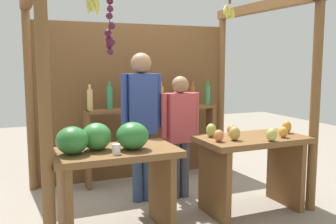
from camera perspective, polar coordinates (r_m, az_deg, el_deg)
name	(u,v)px	position (r m, az deg, el deg)	size (l,w,h in m)	color
ground_plane	(162,198)	(4.64, -0.95, -12.76)	(12.00, 12.00, 0.00)	gray
market_stall	(148,81)	(4.75, -3.02, 4.70)	(2.85, 2.02, 2.35)	brown
fruit_counter_left	(111,162)	(3.53, -8.54, -7.37)	(1.15, 0.64, 1.07)	brown
fruit_counter_right	(251,157)	(4.21, 12.31, -6.59)	(1.15, 0.66, 0.96)	brown
bottle_shelf_unit	(152,121)	(5.14, -2.35, -1.36)	(1.83, 0.22, 1.36)	brown
vendor_man	(142,113)	(4.33, -3.96, -0.14)	(0.48, 0.23, 1.71)	navy
vendor_woman	(180,127)	(4.46, 1.81, -2.24)	(0.48, 0.20, 1.44)	#414453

